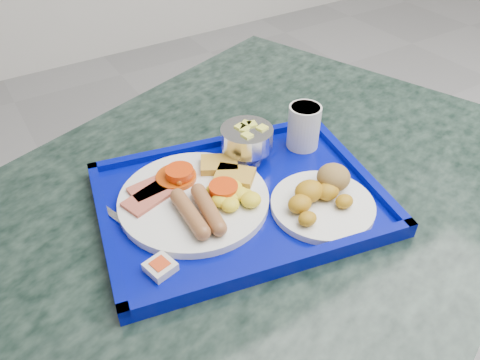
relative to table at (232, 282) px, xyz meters
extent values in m
cylinder|color=gray|center=(0.00, 0.00, -0.21)|extent=(0.12, 0.12, 0.75)
cube|color=black|center=(0.00, 0.00, 0.19)|extent=(1.54, 1.27, 0.04)
cube|color=#030A8B|center=(0.02, 0.00, 0.22)|extent=(0.56, 0.45, 0.02)
cube|color=#030A8B|center=(0.05, 0.17, 0.24)|extent=(0.49, 0.12, 0.01)
cube|color=#030A8B|center=(-0.02, -0.17, 0.24)|extent=(0.49, 0.12, 0.01)
cube|color=#030A8B|center=(0.25, -0.05, 0.24)|extent=(0.09, 0.36, 0.01)
cube|color=#030A8B|center=(-0.21, 0.05, 0.24)|extent=(0.09, 0.36, 0.01)
cylinder|color=silver|center=(-0.06, 0.03, 0.24)|extent=(0.27, 0.27, 0.01)
cube|color=#B65748|center=(-0.11, 0.09, 0.25)|extent=(0.09, 0.06, 0.01)
cube|color=#B65748|center=(-0.13, 0.06, 0.25)|extent=(0.10, 0.07, 0.01)
cylinder|color=#B23E07|center=(-0.06, 0.09, 0.25)|extent=(0.07, 0.07, 0.01)
sphere|color=#B23E07|center=(-0.07, 0.08, 0.26)|extent=(0.01, 0.01, 0.01)
sphere|color=#B23E07|center=(-0.05, 0.10, 0.26)|extent=(0.01, 0.01, 0.01)
sphere|color=#B23E07|center=(-0.04, 0.10, 0.26)|extent=(0.01, 0.01, 0.01)
sphere|color=#B23E07|center=(-0.04, 0.08, 0.26)|extent=(0.01, 0.01, 0.01)
sphere|color=#B23E07|center=(-0.07, 0.06, 0.26)|extent=(0.01, 0.01, 0.01)
sphere|color=#B23E07|center=(-0.05, 0.09, 0.26)|extent=(0.01, 0.01, 0.01)
sphere|color=#B23E07|center=(-0.07, 0.10, 0.26)|extent=(0.01, 0.01, 0.01)
sphere|color=#B23E07|center=(-0.07, 0.09, 0.26)|extent=(0.01, 0.01, 0.01)
sphere|color=#B23E07|center=(-0.05, 0.11, 0.26)|extent=(0.01, 0.01, 0.01)
sphere|color=#B23E07|center=(-0.07, 0.08, 0.26)|extent=(0.01, 0.01, 0.01)
sphere|color=#B23E07|center=(-0.05, 0.08, 0.26)|extent=(0.01, 0.01, 0.01)
sphere|color=#B23E07|center=(-0.05, 0.10, 0.26)|extent=(0.01, 0.01, 0.01)
cube|color=gold|center=(0.02, 0.08, 0.25)|extent=(0.09, 0.08, 0.01)
cube|color=gold|center=(0.03, 0.03, 0.25)|extent=(0.08, 0.09, 0.01)
cylinder|color=brown|center=(-0.09, -0.02, 0.26)|extent=(0.03, 0.10, 0.03)
cylinder|color=brown|center=(-0.06, -0.03, 0.26)|extent=(0.04, 0.10, 0.03)
ellipsoid|color=yellow|center=(0.00, 0.02, 0.25)|extent=(0.03, 0.03, 0.02)
ellipsoid|color=yellow|center=(-0.02, 0.02, 0.25)|extent=(0.03, 0.03, 0.02)
ellipsoid|color=yellow|center=(-0.01, 0.01, 0.26)|extent=(0.04, 0.04, 0.02)
ellipsoid|color=yellow|center=(-0.03, -0.01, 0.25)|extent=(0.03, 0.03, 0.02)
ellipsoid|color=yellow|center=(0.02, -0.04, 0.26)|extent=(0.04, 0.04, 0.02)
ellipsoid|color=yellow|center=(-0.02, 0.01, 0.25)|extent=(0.03, 0.03, 0.02)
ellipsoid|color=yellow|center=(0.01, -0.02, 0.25)|extent=(0.03, 0.03, 0.02)
ellipsoid|color=yellow|center=(-0.01, -0.02, 0.25)|extent=(0.03, 0.03, 0.02)
ellipsoid|color=yellow|center=(0.01, 0.00, 0.25)|extent=(0.03, 0.03, 0.02)
ellipsoid|color=yellow|center=(0.02, -0.02, 0.25)|extent=(0.03, 0.03, 0.02)
ellipsoid|color=yellow|center=(-0.02, -0.03, 0.25)|extent=(0.03, 0.03, 0.02)
cylinder|color=red|center=(-0.06, 0.08, 0.26)|extent=(0.05, 0.05, 0.01)
cylinder|color=red|center=(-0.01, 0.00, 0.26)|extent=(0.05, 0.05, 0.01)
cylinder|color=silver|center=(0.13, -0.10, 0.24)|extent=(0.18, 0.18, 0.01)
ellipsoid|color=#B27C14|center=(0.15, -0.13, 0.25)|extent=(0.03, 0.03, 0.02)
ellipsoid|color=#B27C14|center=(0.14, -0.10, 0.26)|extent=(0.04, 0.04, 0.03)
ellipsoid|color=#B27C14|center=(0.11, -0.08, 0.26)|extent=(0.05, 0.04, 0.04)
ellipsoid|color=#B27C14|center=(0.08, -0.10, 0.26)|extent=(0.04, 0.04, 0.03)
ellipsoid|color=#B27C14|center=(0.07, -0.13, 0.25)|extent=(0.03, 0.03, 0.02)
ellipsoid|color=olive|center=(0.17, -0.08, 0.27)|extent=(0.06, 0.06, 0.05)
cylinder|color=silver|center=(0.09, 0.09, 0.23)|extent=(0.06, 0.06, 0.01)
cylinder|color=silver|center=(0.09, 0.09, 0.25)|extent=(0.02, 0.02, 0.02)
cylinder|color=silver|center=(0.09, 0.09, 0.28)|extent=(0.10, 0.10, 0.04)
cube|color=#D1D952|center=(0.08, 0.07, 0.29)|extent=(0.02, 0.02, 0.01)
cube|color=#D1D952|center=(0.09, 0.09, 0.29)|extent=(0.03, 0.03, 0.01)
cube|color=#D1D952|center=(0.10, 0.11, 0.29)|extent=(0.03, 0.02, 0.01)
cube|color=#D1D952|center=(0.12, 0.08, 0.29)|extent=(0.02, 0.02, 0.01)
cube|color=#D1D952|center=(0.11, 0.10, 0.29)|extent=(0.02, 0.02, 0.01)
cube|color=#D1D952|center=(0.09, 0.11, 0.29)|extent=(0.02, 0.02, 0.01)
cylinder|color=silver|center=(0.21, 0.07, 0.27)|extent=(0.07, 0.07, 0.09)
cylinder|color=#E5500C|center=(0.21, 0.07, 0.31)|extent=(0.06, 0.06, 0.01)
cube|color=silver|center=(-0.17, 0.04, 0.23)|extent=(0.07, 0.13, 0.00)
ellipsoid|color=silver|center=(-0.13, 0.12, 0.23)|extent=(0.05, 0.05, 0.01)
cube|color=silver|center=(-0.18, 0.03, 0.23)|extent=(0.06, 0.17, 0.00)
cube|color=silver|center=(-0.17, -0.08, 0.24)|extent=(0.05, 0.05, 0.01)
cube|color=red|center=(-0.17, -0.08, 0.24)|extent=(0.03, 0.03, 0.00)
camera|label=1|loc=(-0.32, -0.54, 0.79)|focal=35.00mm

